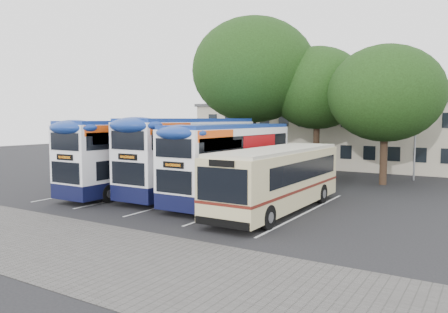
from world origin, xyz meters
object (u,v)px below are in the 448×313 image
at_px(tree_right, 385,94).
at_px(bus_dd_right, 231,159).
at_px(bus_single, 278,175).
at_px(lamp_post, 416,113).
at_px(bus_dd_mid, 192,152).
at_px(tree_mid, 317,88).
at_px(tree_left, 254,70).
at_px(bus_dd_left, 137,153).

relative_size(tree_right, bus_dd_right, 0.94).
bearing_deg(bus_dd_right, bus_single, -18.51).
relative_size(lamp_post, bus_single, 0.86).
distance_m(lamp_post, bus_dd_mid, 17.40).
bearing_deg(tree_mid, tree_left, -162.17).
relative_size(tree_left, tree_right, 1.33).
distance_m(lamp_post, bus_dd_left, 20.60).
relative_size(tree_left, bus_dd_mid, 1.16).
bearing_deg(bus_dd_left, tree_left, 80.43).
bearing_deg(bus_dd_mid, tree_mid, 73.34).
distance_m(tree_right, bus_single, 13.01).
height_order(bus_dd_mid, bus_dd_right, bus_dd_mid).
relative_size(tree_left, bus_dd_left, 1.20).
bearing_deg(lamp_post, bus_dd_right, -118.10).
distance_m(tree_right, bus_dd_mid, 14.14).
height_order(tree_right, bus_single, tree_right).
xyz_separation_m(tree_right, bus_single, (-2.59, -11.90, -4.57)).
bearing_deg(lamp_post, bus_dd_left, -133.77).
height_order(tree_mid, bus_single, tree_mid).
distance_m(tree_right, bus_dd_left, 17.38).
bearing_deg(lamp_post, bus_dd_mid, -128.94).
bearing_deg(bus_dd_right, bus_dd_mid, 166.18).
bearing_deg(tree_right, bus_dd_mid, -133.09).
xyz_separation_m(bus_dd_left, bus_dd_mid, (3.31, 1.36, 0.07)).
bearing_deg(bus_dd_right, tree_right, 60.58).
height_order(tree_right, bus_dd_mid, tree_right).
relative_size(lamp_post, tree_right, 0.93).
xyz_separation_m(tree_right, bus_dd_left, (-12.62, -11.31, -3.88)).
xyz_separation_m(lamp_post, bus_single, (-4.11, -15.35, -3.29)).
bearing_deg(bus_dd_mid, bus_single, -16.27).
height_order(lamp_post, tree_left, tree_left).
relative_size(tree_mid, bus_dd_left, 0.96).
bearing_deg(bus_single, bus_dd_right, 161.49).
height_order(bus_dd_left, bus_dd_right, bus_dd_left).
xyz_separation_m(tree_left, bus_dd_right, (4.55, -11.31, -6.24)).
relative_size(lamp_post, bus_dd_left, 0.84).
distance_m(tree_mid, bus_dd_left, 15.82).
relative_size(tree_right, bus_dd_mid, 0.87).
bearing_deg(bus_dd_right, tree_mid, 88.33).
distance_m(tree_mid, bus_dd_mid, 13.41).
height_order(tree_left, bus_dd_right, tree_left).
bearing_deg(tree_right, bus_dd_left, -138.12).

